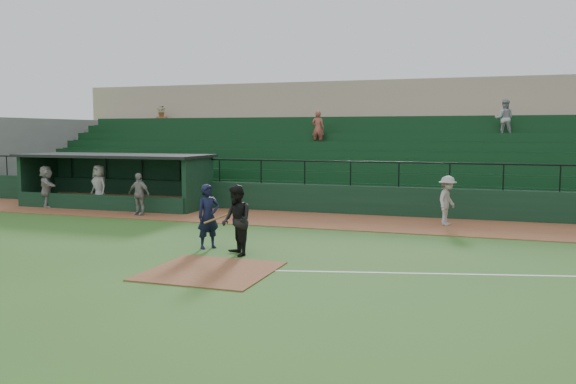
% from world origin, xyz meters
% --- Properties ---
extents(ground, '(90.00, 90.00, 0.00)m').
position_xyz_m(ground, '(0.00, 0.00, 0.00)').
color(ground, '#29521A').
rests_on(ground, ground).
extents(warning_track, '(40.00, 4.00, 0.03)m').
position_xyz_m(warning_track, '(0.00, 8.00, 0.01)').
color(warning_track, brown).
rests_on(warning_track, ground).
extents(home_plate_dirt, '(3.00, 3.00, 0.03)m').
position_xyz_m(home_plate_dirt, '(0.00, -1.00, 0.01)').
color(home_plate_dirt, brown).
rests_on(home_plate_dirt, ground).
extents(foul_line, '(17.49, 4.44, 0.01)m').
position_xyz_m(foul_line, '(8.00, 1.20, 0.01)').
color(foul_line, white).
rests_on(foul_line, ground).
extents(stadium_structure, '(38.00, 13.08, 6.40)m').
position_xyz_m(stadium_structure, '(0.00, 16.46, 2.30)').
color(stadium_structure, black).
rests_on(stadium_structure, ground).
extents(dugout, '(8.90, 3.20, 2.42)m').
position_xyz_m(dugout, '(-9.75, 9.56, 1.33)').
color(dugout, black).
rests_on(dugout, ground).
extents(batter_at_plate, '(1.19, 0.83, 1.90)m').
position_xyz_m(batter_at_plate, '(-1.35, 1.65, 0.95)').
color(batter_at_plate, black).
rests_on(batter_at_plate, ground).
extents(umpire, '(1.20, 1.21, 1.97)m').
position_xyz_m(umpire, '(-0.16, 0.98, 0.99)').
color(umpire, black).
rests_on(umpire, ground).
extents(runner, '(0.96, 1.31, 1.81)m').
position_xyz_m(runner, '(5.05, 8.28, 0.94)').
color(runner, '#A19B96').
rests_on(runner, warning_track).
extents(dugout_player_a, '(1.05, 0.51, 1.73)m').
position_xyz_m(dugout_player_a, '(-7.13, 6.96, 0.90)').
color(dugout_player_a, gray).
rests_on(dugout_player_a, warning_track).
extents(dugout_player_b, '(1.11, 0.92, 1.95)m').
position_xyz_m(dugout_player_b, '(-10.01, 8.29, 1.00)').
color(dugout_player_b, '#A09A96').
rests_on(dugout_player_b, warning_track).
extents(dugout_player_c, '(1.68, 1.58, 1.89)m').
position_xyz_m(dugout_player_c, '(-12.52, 7.84, 0.97)').
color(dugout_player_c, '#9F9A95').
rests_on(dugout_player_c, warning_track).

